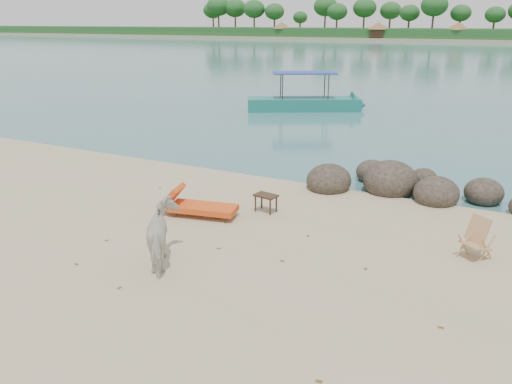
% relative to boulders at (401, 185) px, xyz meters
% --- Properties ---
extents(water, '(400.00, 400.00, 0.00)m').
position_rel_boulders_xyz_m(water, '(-2.15, 83.46, -0.23)').
color(water, '#397373').
rests_on(water, ground).
extents(far_shore, '(420.00, 90.00, 1.40)m').
position_rel_boulders_xyz_m(far_shore, '(-2.15, 163.46, -0.23)').
color(far_shore, tan).
rests_on(far_shore, ground).
extents(far_scenery, '(420.00, 18.00, 9.50)m').
position_rel_boulders_xyz_m(far_scenery, '(-2.12, 130.16, 2.91)').
color(far_scenery, '#1E4C1E').
rests_on(far_scenery, ground).
extents(boulders, '(6.52, 3.10, 1.21)m').
position_rel_boulders_xyz_m(boulders, '(0.00, 0.00, 0.00)').
color(boulders, '#2C251D').
rests_on(boulders, ground).
extents(cow, '(1.50, 1.65, 1.30)m').
position_rel_boulders_xyz_m(cow, '(-3.43, -7.03, 0.42)').
color(cow, silver).
rests_on(cow, ground).
extents(side_table, '(0.65, 0.48, 0.48)m').
position_rel_boulders_xyz_m(side_table, '(-2.86, -3.36, 0.01)').
color(side_table, '#322214').
rests_on(side_table, ground).
extents(lounge_chair, '(2.30, 1.20, 0.66)m').
position_rel_boulders_xyz_m(lounge_chair, '(-4.18, -4.38, 0.10)').
color(lounge_chair, orange).
rests_on(lounge_chair, ground).
extents(deck_chair, '(0.81, 0.82, 0.86)m').
position_rel_boulders_xyz_m(deck_chair, '(2.36, -3.79, 0.20)').
color(deck_chair, tan).
rests_on(deck_chair, ground).
extents(boat_near, '(7.16, 4.90, 3.52)m').
position_rel_boulders_xyz_m(boat_near, '(-8.20, 12.58, 1.53)').
color(boat_near, '#1B7065').
rests_on(boat_near, water).
extents(dead_leaves, '(8.86, 7.07, 0.00)m').
position_rel_boulders_xyz_m(dead_leaves, '(-2.32, -7.25, -0.23)').
color(dead_leaves, brown).
rests_on(dead_leaves, ground).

